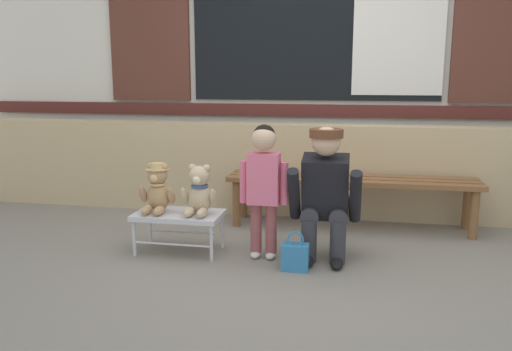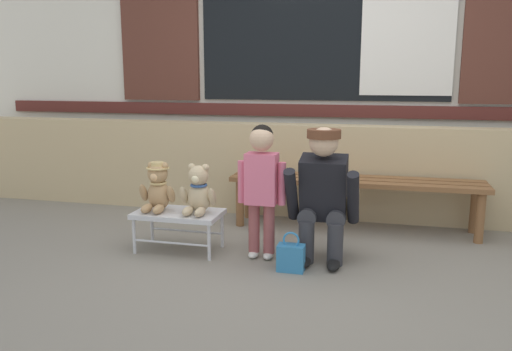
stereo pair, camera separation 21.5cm
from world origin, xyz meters
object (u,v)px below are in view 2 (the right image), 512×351
(teddy_bear_with_hat, at_px, (158,188))
(handbag_on_ground, at_px, (291,257))
(teddy_bear_plain, at_px, (198,191))
(adult_crouching, at_px, (325,194))
(small_display_bench, at_px, (178,216))
(child_standing, at_px, (262,177))
(wooden_bench_long, at_px, (355,186))

(teddy_bear_with_hat, relative_size, handbag_on_ground, 1.34)
(teddy_bear_plain, height_order, adult_crouching, adult_crouching)
(small_display_bench, xyz_separation_m, adult_crouching, (1.07, 0.06, 0.21))
(small_display_bench, height_order, child_standing, child_standing)
(wooden_bench_long, relative_size, child_standing, 2.19)
(teddy_bear_plain, distance_m, adult_crouching, 0.91)
(handbag_on_ground, bearing_deg, adult_crouching, 55.05)
(adult_crouching, bearing_deg, small_display_bench, -176.80)
(child_standing, relative_size, adult_crouching, 1.01)
(teddy_bear_with_hat, xyz_separation_m, adult_crouching, (1.23, 0.06, 0.01))
(handbag_on_ground, bearing_deg, teddy_bear_with_hat, 168.87)
(wooden_bench_long, height_order, child_standing, child_standing)
(small_display_bench, distance_m, child_standing, 0.71)
(wooden_bench_long, distance_m, adult_crouching, 0.84)
(teddy_bear_with_hat, relative_size, adult_crouching, 0.38)
(teddy_bear_with_hat, xyz_separation_m, handbag_on_ground, (1.05, -0.21, -0.38))
(wooden_bench_long, height_order, teddy_bear_with_hat, teddy_bear_with_hat)
(child_standing, distance_m, handbag_on_ground, 0.59)
(teddy_bear_with_hat, bearing_deg, child_standing, -0.10)
(teddy_bear_plain, bearing_deg, child_standing, -0.07)
(wooden_bench_long, height_order, teddy_bear_plain, teddy_bear_plain)
(wooden_bench_long, xyz_separation_m, adult_crouching, (-0.16, -0.82, 0.11))
(teddy_bear_plain, relative_size, adult_crouching, 0.38)
(wooden_bench_long, xyz_separation_m, teddy_bear_with_hat, (-1.39, -0.87, 0.10))
(small_display_bench, distance_m, teddy_bear_plain, 0.25)
(teddy_bear_with_hat, xyz_separation_m, child_standing, (0.79, -0.00, 0.12))
(wooden_bench_long, bearing_deg, teddy_bear_with_hat, -147.96)
(adult_crouching, xyz_separation_m, handbag_on_ground, (-0.18, -0.26, -0.38))
(teddy_bear_plain, relative_size, child_standing, 0.38)
(wooden_bench_long, relative_size, teddy_bear_with_hat, 5.78)
(small_display_bench, distance_m, teddy_bear_with_hat, 0.26)
(handbag_on_ground, bearing_deg, small_display_bench, 167.06)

